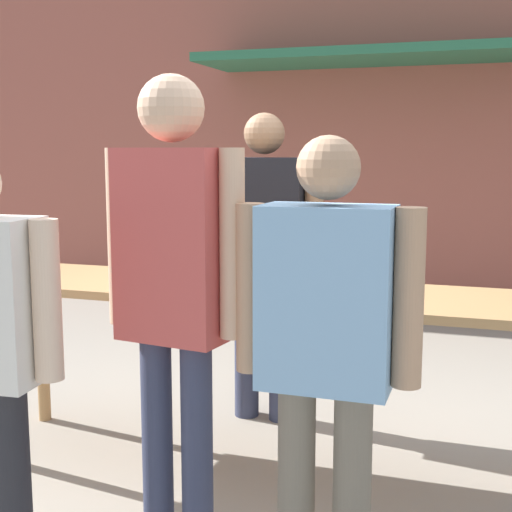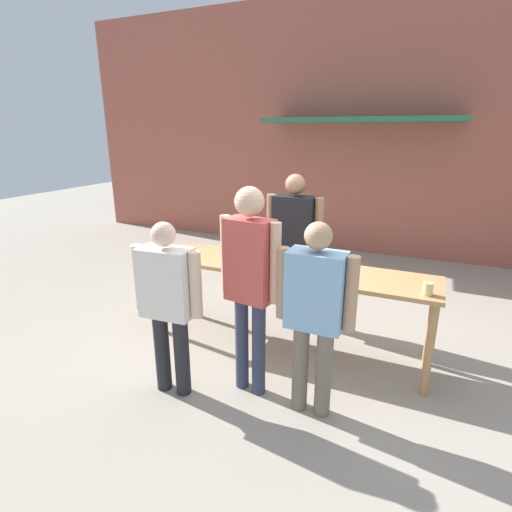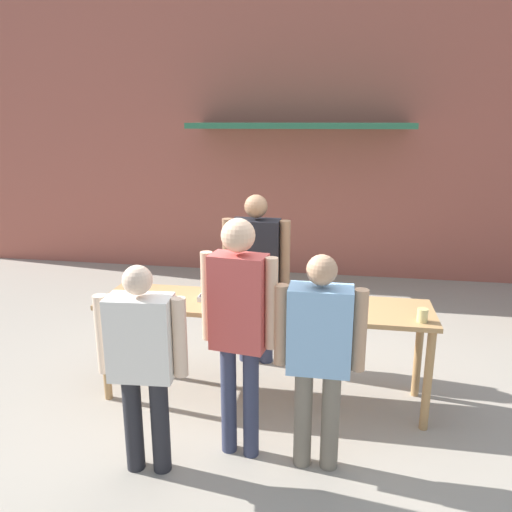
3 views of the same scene
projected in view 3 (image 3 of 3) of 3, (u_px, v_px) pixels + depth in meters
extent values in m
plane|color=#A39989|center=(263.00, 396.00, 4.62)|extent=(24.00, 24.00, 0.00)
cube|color=#A85647|center=(303.00, 135.00, 7.84)|extent=(12.00, 0.12, 4.50)
cube|color=#2D704C|center=(300.00, 126.00, 7.27)|extent=(3.20, 1.00, 0.08)
cube|color=tan|center=(263.00, 305.00, 4.39)|extent=(2.92, 0.66, 0.04)
cylinder|color=tan|center=(105.00, 354.00, 4.48)|extent=(0.07, 0.07, 0.89)
cylinder|color=tan|center=(428.00, 381.00, 4.03)|extent=(0.07, 0.07, 0.89)
cylinder|color=tan|center=(130.00, 330.00, 4.99)|extent=(0.07, 0.07, 0.89)
cylinder|color=tan|center=(418.00, 351.00, 4.53)|extent=(0.07, 0.07, 0.89)
cube|color=silver|center=(223.00, 298.00, 4.48)|extent=(0.40, 0.24, 0.01)
cube|color=silver|center=(219.00, 301.00, 4.36)|extent=(0.40, 0.01, 0.03)
cube|color=silver|center=(226.00, 292.00, 4.59)|extent=(0.40, 0.01, 0.03)
cube|color=silver|center=(201.00, 295.00, 4.51)|extent=(0.01, 0.24, 0.03)
cube|color=silver|center=(244.00, 297.00, 4.44)|extent=(0.01, 0.24, 0.03)
cylinder|color=brown|center=(204.00, 295.00, 4.51)|extent=(0.03, 0.11, 0.02)
cylinder|color=brown|center=(208.00, 296.00, 4.49)|extent=(0.04, 0.13, 0.02)
cylinder|color=brown|center=(212.00, 296.00, 4.48)|extent=(0.03, 0.15, 0.02)
cylinder|color=brown|center=(216.00, 296.00, 4.49)|extent=(0.03, 0.14, 0.02)
cylinder|color=brown|center=(219.00, 296.00, 4.49)|extent=(0.04, 0.15, 0.02)
cylinder|color=brown|center=(222.00, 296.00, 4.48)|extent=(0.04, 0.14, 0.03)
cylinder|color=brown|center=(226.00, 297.00, 4.46)|extent=(0.03, 0.15, 0.02)
cylinder|color=brown|center=(230.00, 297.00, 4.47)|extent=(0.04, 0.14, 0.03)
cylinder|color=brown|center=(233.00, 297.00, 4.46)|extent=(0.03, 0.14, 0.03)
cylinder|color=brown|center=(238.00, 297.00, 4.46)|extent=(0.03, 0.14, 0.03)
cylinder|color=brown|center=(241.00, 297.00, 4.45)|extent=(0.03, 0.12, 0.02)
cube|color=silver|center=(293.00, 302.00, 4.38)|extent=(0.44, 0.26, 0.01)
cube|color=silver|center=(292.00, 305.00, 4.25)|extent=(0.44, 0.01, 0.03)
cube|color=silver|center=(294.00, 295.00, 4.49)|extent=(0.44, 0.01, 0.03)
cube|color=silver|center=(269.00, 299.00, 4.41)|extent=(0.01, 0.26, 0.03)
cube|color=silver|center=(318.00, 302.00, 4.34)|extent=(0.01, 0.26, 0.03)
ellipsoid|color=#D6B77F|center=(276.00, 299.00, 4.40)|extent=(0.05, 0.10, 0.04)
ellipsoid|color=#D6B77F|center=(287.00, 298.00, 4.38)|extent=(0.08, 0.12, 0.05)
ellipsoid|color=#D6B77F|center=(299.00, 300.00, 4.37)|extent=(0.06, 0.11, 0.04)
ellipsoid|color=#D6B77F|center=(311.00, 300.00, 4.34)|extent=(0.07, 0.11, 0.05)
cylinder|color=gold|center=(111.00, 299.00, 4.38)|extent=(0.07, 0.07, 0.07)
cylinder|color=#B2B2B7|center=(110.00, 295.00, 4.37)|extent=(0.07, 0.07, 0.01)
cylinder|color=#B22319|center=(121.00, 299.00, 4.36)|extent=(0.07, 0.07, 0.07)
cylinder|color=#B2B2B7|center=(121.00, 295.00, 4.35)|extent=(0.07, 0.07, 0.01)
cylinder|color=#DBC67A|center=(422.00, 315.00, 3.95)|extent=(0.09, 0.09, 0.11)
cylinder|color=#333851|center=(246.00, 322.00, 5.23)|extent=(0.14, 0.14, 0.85)
cylinder|color=#333851|center=(266.00, 324.00, 5.19)|extent=(0.14, 0.14, 0.85)
cube|color=black|center=(256.00, 253.00, 5.01)|extent=(0.48, 0.27, 0.67)
sphere|color=#936B4C|center=(256.00, 206.00, 4.89)|extent=(0.23, 0.23, 0.23)
cylinder|color=#936B4C|center=(228.00, 250.00, 5.06)|extent=(0.11, 0.11, 0.64)
cylinder|color=#936B4C|center=(285.00, 252.00, 4.96)|extent=(0.11, 0.11, 0.64)
cylinder|color=#232328|center=(160.00, 424.00, 3.57)|extent=(0.13, 0.13, 0.75)
cylinder|color=#232328|center=(133.00, 423.00, 3.58)|extent=(0.13, 0.13, 0.75)
cube|color=silver|center=(141.00, 338.00, 3.40)|extent=(0.46, 0.27, 0.59)
sphere|color=beige|center=(137.00, 280.00, 3.29)|extent=(0.20, 0.20, 0.20)
cylinder|color=beige|center=(180.00, 337.00, 3.37)|extent=(0.10, 0.10, 0.56)
cylinder|color=beige|center=(103.00, 334.00, 3.42)|extent=(0.10, 0.10, 0.56)
cylinder|color=#756B5B|center=(330.00, 420.00, 3.59)|extent=(0.13, 0.13, 0.78)
cylinder|color=#756B5B|center=(303.00, 417.00, 3.63)|extent=(0.13, 0.13, 0.78)
cube|color=#84B2DB|center=(320.00, 330.00, 3.43)|extent=(0.44, 0.24, 0.61)
sphere|color=tan|center=(322.00, 270.00, 3.31)|extent=(0.21, 0.21, 0.21)
cylinder|color=tan|center=(360.00, 330.00, 3.38)|extent=(0.10, 0.10, 0.58)
cylinder|color=tan|center=(281.00, 325.00, 3.47)|extent=(0.10, 0.10, 0.58)
cylinder|color=#333851|center=(251.00, 403.00, 3.71)|extent=(0.12, 0.12, 0.88)
cylinder|color=#333851|center=(229.00, 399.00, 3.77)|extent=(0.12, 0.12, 0.88)
cube|color=#C64C47|center=(239.00, 302.00, 3.53)|extent=(0.42, 0.27, 0.70)
sphere|color=#DBAD89|center=(238.00, 235.00, 3.40)|extent=(0.24, 0.24, 0.24)
cylinder|color=#DBAD89|center=(271.00, 304.00, 3.45)|extent=(0.09, 0.09, 0.66)
cylinder|color=#DBAD89|center=(207.00, 296.00, 3.60)|extent=(0.09, 0.09, 0.66)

